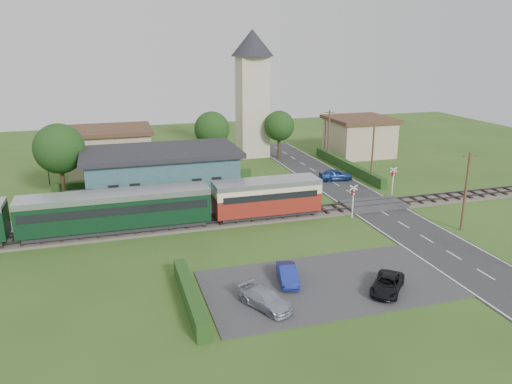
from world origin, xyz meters
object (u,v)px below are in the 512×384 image
object	(u,v)px
crossing_signal_near	(353,196)
pedestrian_far	(110,209)
equipment_hut	(80,206)
house_west	(109,149)
house_east	(359,136)
car_park_silver	(265,299)
pedestrian_near	(244,199)
car_park_dark	(387,284)
station_building	(162,174)
car_park_blue	(288,274)
crossing_signal_far	(393,178)
car_on_road	(336,175)
church_tower	(252,84)
train	(77,213)

from	to	relation	value
crossing_signal_near	pedestrian_far	world-z (taller)	crossing_signal_near
equipment_hut	house_west	size ratio (longest dim) A/B	0.24
house_east	car_park_silver	xyz separation A→B (m)	(-26.57, -37.83, -2.15)
equipment_hut	crossing_signal_near	distance (m)	25.04
equipment_hut	pedestrian_near	distance (m)	15.24
crossing_signal_near	car_park_silver	xyz separation A→B (m)	(-12.97, -13.43, -1.50)
car_park_dark	equipment_hut	bearing A→B (deg)	177.60
house_east	car_park_dark	distance (m)	42.35
station_building	pedestrian_far	xyz separation A→B (m)	(-5.49, -6.14, -1.29)
car_park_dark	crossing_signal_near	bearing A→B (deg)	113.62
car_park_blue	station_building	bearing A→B (deg)	116.51
equipment_hut	car_park_blue	xyz separation A→B (m)	(13.95, -16.21, -1.10)
car_park_dark	station_building	bearing A→B (deg)	157.12
station_building	pedestrian_far	distance (m)	8.34
car_park_silver	car_park_blue	bearing A→B (deg)	21.36
crossing_signal_far	car_park_silver	world-z (taller)	crossing_signal_far
pedestrian_far	crossing_signal_far	bearing A→B (deg)	-85.32
car_park_blue	car_park_silver	distance (m)	3.79
station_building	car_park_silver	xyz separation A→B (m)	(3.43, -24.83, -2.05)
car_park_dark	pedestrian_near	size ratio (longest dim) A/B	2.54
car_on_road	car_park_dark	xyz separation A→B (m)	(-8.81, -26.22, -0.11)
equipment_hut	car_park_blue	distance (m)	21.42
house_west	house_east	bearing A→B (deg)	-1.64
equipment_hut	station_building	xyz separation A→B (m)	(8.00, 5.79, 0.95)
station_building	car_park_blue	size ratio (longest dim) A/B	4.65
crossing_signal_far	house_west	bearing A→B (deg)	144.23
car_park_silver	church_tower	bearing A→B (deg)	47.74
crossing_signal_near	pedestrian_far	size ratio (longest dim) A/B	1.72
equipment_hut	car_on_road	size ratio (longest dim) A/B	0.64
car_on_road	crossing_signal_near	bearing A→B (deg)	168.39
station_building	car_park_silver	world-z (taller)	station_building
station_building	car_on_road	xyz separation A→B (m)	(20.63, 1.03, -1.97)
crossing_signal_far	car_on_road	distance (m)	8.31
station_building	crossing_signal_near	size ratio (longest dim) A/B	4.88
train	crossing_signal_far	distance (m)	31.81
train	crossing_signal_far	size ratio (longest dim) A/B	13.18
car_park_silver	house_east	bearing A→B (deg)	28.12
house_west	car_park_silver	bearing A→B (deg)	-77.76
pedestrian_near	equipment_hut	bearing A→B (deg)	-3.52
car_park_blue	equipment_hut	bearing A→B (deg)	142.09
car_on_road	pedestrian_far	size ratio (longest dim) A/B	2.07
house_east	car_park_dark	world-z (taller)	house_east
car_park_silver	pedestrian_far	world-z (taller)	pedestrian_far
house_east	car_on_road	size ratio (longest dim) A/B	2.22
station_building	house_west	size ratio (longest dim) A/B	1.48
house_west	car_park_silver	size ratio (longest dim) A/B	2.77
equipment_hut	pedestrian_near	world-z (taller)	equipment_hut
church_tower	train	bearing A→B (deg)	-131.65
station_building	crossing_signal_far	world-z (taller)	station_building
train	church_tower	bearing A→B (deg)	48.35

